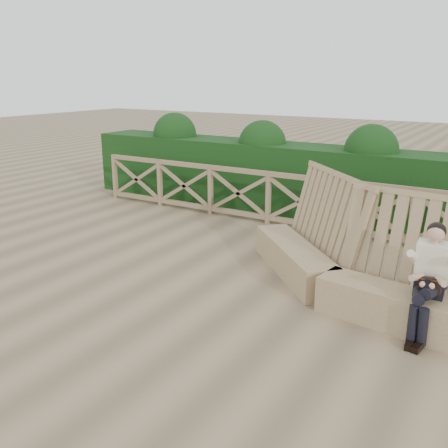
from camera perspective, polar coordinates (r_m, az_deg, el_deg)
The scene contains 5 objects.
ground at distance 7.33m, azimuth -2.50°, elevation -7.37°, with size 60.00×60.00×0.00m, color brown.
bench at distance 7.13m, azimuth 14.08°, elevation -5.08°, with size 4.01×2.46×1.61m.
woman at distance 6.28m, azimuth 22.43°, elevation -5.52°, with size 0.39×0.80×1.37m.
guardrail at distance 10.08m, azimuth 8.69°, elevation 2.52°, with size 10.10×0.09×1.10m.
hedge at distance 11.13m, azimuth 11.19°, elevation 4.76°, with size 12.00×1.20×1.50m, color black.
Camera 1 is at (3.78, -5.52, 2.98)m, focal length 40.00 mm.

